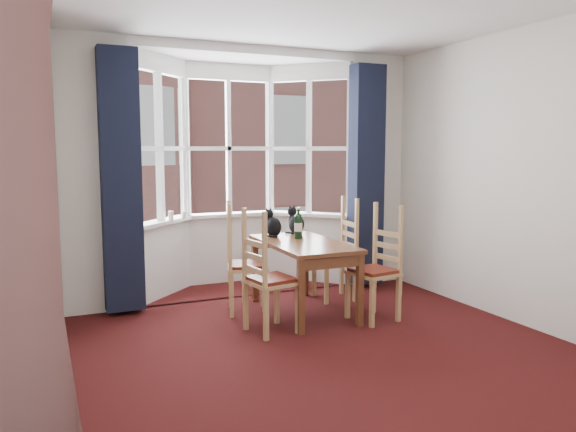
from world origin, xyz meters
TOP-DOWN VIEW (x-y plane):
  - floor at (0.00, 0.00)m, footprint 4.50×4.50m
  - wall_left at (-2.00, 0.00)m, footprint 0.00×4.50m
  - wall_right at (2.00, 0.00)m, footprint 0.00×4.50m
  - wall_back_pier_left at (-1.65, 2.25)m, footprint 0.70×0.12m
  - wall_back_pier_right at (1.65, 2.25)m, footprint 0.70×0.12m
  - bay_window at (0.00, 2.75)m, footprint 2.76×0.94m
  - curtain_left at (-1.42, 2.07)m, footprint 0.38×0.22m
  - curtain_right at (1.42, 2.07)m, footprint 0.38×0.22m
  - dining_table at (0.26, 1.37)m, footprint 0.73×1.34m
  - chair_left_near at (-0.36, 0.92)m, footprint 0.47×0.48m
  - chair_left_far at (-0.34, 1.66)m, footprint 0.50×0.52m
  - chair_right_near at (0.87, 0.89)m, footprint 0.46×0.48m
  - chair_right_far at (0.89, 1.70)m, footprint 0.43×0.45m
  - cat_left at (0.11, 1.84)m, footprint 0.23×0.26m
  - cat_right at (0.43, 1.93)m, footprint 0.22×0.26m
  - wine_bottle at (0.30, 1.58)m, footprint 0.08×0.08m
  - candle_tall at (-0.82, 2.60)m, footprint 0.06×0.06m
  - candle_short at (-0.66, 2.63)m, footprint 0.06×0.06m
  - street at (0.00, 32.25)m, footprint 80.00×80.00m
  - tenement_building at (0.00, 14.01)m, footprint 18.40×7.80m

SIDE VIEW (x-z plane):
  - street at x=0.00m, z-range -6.00..-6.00m
  - floor at x=0.00m, z-range 0.00..0.00m
  - chair_left_near at x=-0.36m, z-range 0.01..0.93m
  - chair_left_far at x=-0.34m, z-range 0.01..0.93m
  - chair_right_near at x=0.87m, z-range 0.01..0.93m
  - chair_right_far at x=0.89m, z-range 0.01..0.93m
  - dining_table at x=0.26m, z-range 0.27..1.01m
  - cat_left at x=0.11m, z-range 0.70..1.01m
  - cat_right at x=0.43m, z-range 0.70..1.02m
  - wine_bottle at x=0.30m, z-range 0.71..1.04m
  - candle_short at x=-0.66m, z-range 0.87..0.96m
  - candle_tall at x=-0.82m, z-range 0.87..0.97m
  - curtain_left at x=-1.42m, z-range 0.05..2.65m
  - curtain_right at x=1.42m, z-range 0.05..2.65m
  - wall_left at x=-2.00m, z-range -0.85..3.65m
  - wall_right at x=2.00m, z-range -0.85..3.65m
  - wall_back_pier_left at x=-1.65m, z-range 0.00..2.80m
  - wall_back_pier_right at x=1.65m, z-range 0.00..2.80m
  - bay_window at x=0.00m, z-range 0.00..2.80m
  - tenement_building at x=0.00m, z-range -6.00..9.20m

